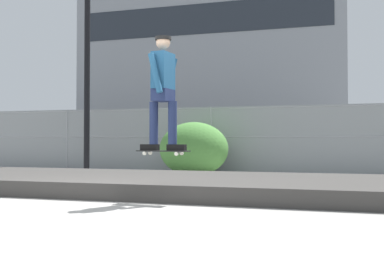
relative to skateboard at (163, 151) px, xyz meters
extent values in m
plane|color=gray|center=(-0.89, -0.83, -0.76)|extent=(120.00, 120.00, 0.00)
cube|color=#3D3A38|center=(-0.89, 1.58, -0.63)|extent=(15.11, 3.30, 0.27)
cube|color=black|center=(0.00, 0.00, 0.00)|extent=(0.82, 0.28, 0.02)
cylinder|color=silver|center=(0.27, 0.06, -0.03)|extent=(0.06, 0.04, 0.05)
cylinder|color=silver|center=(0.25, -0.12, -0.03)|extent=(0.06, 0.04, 0.05)
cylinder|color=silver|center=(-0.25, 0.12, -0.03)|extent=(0.06, 0.04, 0.05)
cylinder|color=silver|center=(-0.27, -0.06, -0.03)|extent=(0.06, 0.04, 0.05)
cube|color=#99999E|center=(0.26, -0.03, -0.01)|extent=(0.06, 0.14, 0.01)
cube|color=#99999E|center=(-0.26, 0.03, -0.01)|extent=(0.06, 0.14, 0.01)
cube|color=black|center=(0.22, -0.02, 0.06)|extent=(0.29, 0.13, 0.09)
cube|color=black|center=(-0.22, 0.02, 0.06)|extent=(0.29, 0.13, 0.09)
cylinder|color=#1E284C|center=(0.15, -0.02, 0.42)|extent=(0.13, 0.13, 0.63)
cylinder|color=#1E284C|center=(-0.15, 0.02, 0.42)|extent=(0.13, 0.13, 0.63)
cube|color=#1E284C|center=(0.00, 0.00, 0.82)|extent=(0.28, 0.36, 0.18)
cube|color=navy|center=(0.00, 0.00, 1.18)|extent=(0.26, 0.40, 0.54)
cylinder|color=navy|center=(0.03, 0.24, 1.12)|extent=(0.24, 0.11, 0.58)
cylinder|color=navy|center=(-0.03, -0.24, 1.12)|extent=(0.24, 0.11, 0.58)
sphere|color=tan|center=(0.00, 0.00, 1.61)|extent=(0.21, 0.21, 0.21)
cylinder|color=black|center=(0.00, 0.00, 1.67)|extent=(0.24, 0.24, 0.05)
cylinder|color=gray|center=(-5.44, 6.18, 0.17)|extent=(0.06, 0.06, 1.85)
cylinder|color=gray|center=(-0.89, 6.18, 0.17)|extent=(0.06, 0.06, 1.85)
cylinder|color=gray|center=(-0.89, 6.18, 1.05)|extent=(27.29, 0.04, 0.04)
cylinder|color=gray|center=(-0.89, 6.18, 0.26)|extent=(27.29, 0.04, 0.04)
cylinder|color=gray|center=(-0.89, 6.18, -0.70)|extent=(27.29, 0.04, 0.04)
cube|color=gray|center=(-0.89, 6.18, 0.17)|extent=(27.29, 0.01, 1.85)
cylinder|color=black|center=(-4.12, 5.04, 2.42)|extent=(0.16, 0.16, 6.37)
cube|color=#566B4C|center=(-3.26, 9.52, -0.09)|extent=(4.43, 1.88, 0.70)
cube|color=#23282D|center=(-3.46, 9.52, 0.58)|extent=(2.23, 1.64, 0.64)
cylinder|color=black|center=(-1.91, 10.40, -0.44)|extent=(0.64, 0.25, 0.64)
cylinder|color=black|center=(-1.88, 8.69, -0.44)|extent=(0.64, 0.25, 0.64)
cylinder|color=black|center=(-4.64, 10.35, -0.44)|extent=(0.64, 0.25, 0.64)
cylinder|color=black|center=(-4.61, 8.64, -0.44)|extent=(0.64, 0.25, 0.64)
cube|color=black|center=(2.31, 9.42, -0.09)|extent=(4.43, 1.87, 0.70)
cube|color=#23282D|center=(2.11, 9.42, 0.58)|extent=(2.22, 1.63, 0.64)
cylinder|color=black|center=(3.66, 10.30, -0.44)|extent=(0.64, 0.25, 0.64)
cylinder|color=black|center=(3.68, 8.59, -0.44)|extent=(0.64, 0.25, 0.64)
cylinder|color=black|center=(0.93, 10.26, -0.44)|extent=(0.64, 0.25, 0.64)
cylinder|color=black|center=(0.96, 8.55, -0.44)|extent=(0.64, 0.25, 0.64)
cube|color=slate|center=(-8.20, 36.09, 8.00)|extent=(22.90, 11.10, 17.52)
cube|color=#1E232B|center=(-8.20, 30.52, 10.10)|extent=(21.06, 0.04, 2.50)
ellipsoid|color=#477F38|center=(-1.09, 5.15, -0.06)|extent=(1.80, 1.47, 1.39)
camera|label=1|loc=(2.45, -6.53, 0.16)|focal=44.38mm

